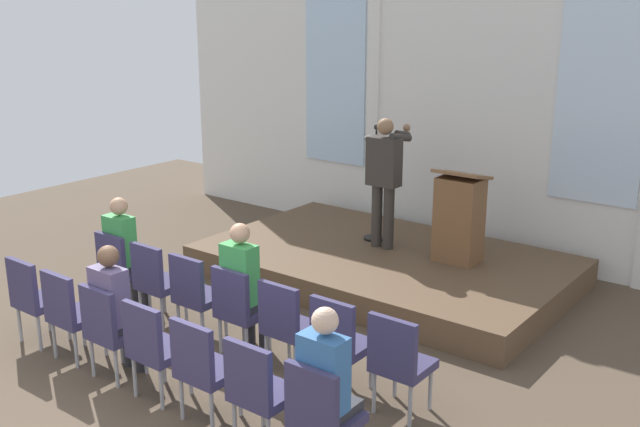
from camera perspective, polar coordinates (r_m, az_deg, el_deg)
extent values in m
plane|color=brown|center=(6.79, -15.74, -15.19)|extent=(15.54, 15.54, 0.00)
cube|color=silver|center=(10.55, 10.29, 8.90)|extent=(10.03, 0.10, 4.37)
cube|color=silver|center=(11.55, 1.18, 9.97)|extent=(1.11, 0.04, 2.45)
cube|color=silver|center=(11.16, 4.15, 9.49)|extent=(0.20, 0.08, 4.37)
cube|color=silver|center=(9.74, 20.74, 7.82)|extent=(1.11, 0.04, 2.45)
cube|color=brown|center=(9.58, 5.00, -4.00)|extent=(4.51, 2.78, 0.36)
cylinder|color=#332D28|center=(9.65, 4.38, -0.14)|extent=(0.14, 0.14, 0.83)
cylinder|color=#332D28|center=(9.56, 5.29, -0.33)|extent=(0.14, 0.14, 0.83)
cube|color=#332D28|center=(9.43, 4.94, 3.99)|extent=(0.42, 0.22, 0.62)
cube|color=maroon|center=(9.51, 5.32, 4.54)|extent=(0.06, 0.01, 0.37)
sphere|color=#8C6647|center=(9.35, 5.03, 6.66)|extent=(0.21, 0.21, 0.21)
cylinder|color=#332D28|center=(9.60, 4.00, 4.78)|extent=(0.09, 0.28, 0.45)
cylinder|color=#332D28|center=(9.40, 6.19, 5.83)|extent=(0.15, 0.36, 0.15)
cylinder|color=#332D28|center=(9.53, 6.35, 6.08)|extent=(0.11, 0.34, 0.15)
sphere|color=#8C6647|center=(9.80, 6.66, 6.55)|extent=(0.10, 0.10, 0.10)
cylinder|color=black|center=(10.03, 4.17, -1.89)|extent=(0.28, 0.28, 0.03)
cylinder|color=black|center=(9.83, 4.26, 2.22)|extent=(0.02, 0.02, 1.45)
sphere|color=#262626|center=(9.68, 4.35, 6.62)|extent=(0.07, 0.07, 0.07)
cube|color=brown|center=(9.19, 10.61, -0.49)|extent=(0.52, 0.40, 1.05)
cube|color=brown|center=(9.06, 10.85, 2.97)|extent=(0.60, 0.48, 0.14)
cylinder|color=#99999E|center=(8.90, -12.97, -5.81)|extent=(0.04, 0.04, 0.40)
cylinder|color=#99999E|center=(9.17, -14.42, -5.26)|extent=(0.04, 0.04, 0.40)
cylinder|color=#99999E|center=(8.71, -14.69, -6.43)|extent=(0.04, 0.04, 0.40)
cylinder|color=#99999E|center=(8.98, -16.12, -5.85)|extent=(0.04, 0.04, 0.40)
cube|color=#383356|center=(8.85, -14.66, -4.39)|extent=(0.46, 0.44, 0.08)
cube|color=#383356|center=(8.66, -15.77, -3.04)|extent=(0.46, 0.06, 0.46)
cylinder|color=#2D2D33|center=(9.10, -14.03, -5.26)|extent=(0.10, 0.10, 0.44)
cylinder|color=#2D2D33|center=(8.97, -13.30, -5.53)|extent=(0.10, 0.10, 0.44)
cube|color=#2D2D33|center=(8.87, -14.38, -3.92)|extent=(0.34, 0.36, 0.12)
cube|color=green|center=(8.70, -15.10, -1.98)|extent=(0.36, 0.20, 0.57)
sphere|color=tan|center=(8.60, -15.19, 0.54)|extent=(0.20, 0.20, 0.20)
cylinder|color=#99999E|center=(8.46, -10.26, -6.82)|extent=(0.04, 0.04, 0.40)
cylinder|color=#99999E|center=(8.72, -11.87, -6.22)|extent=(0.04, 0.04, 0.40)
cylinder|color=#99999E|center=(8.26, -12.01, -7.51)|extent=(0.04, 0.04, 0.40)
cylinder|color=#99999E|center=(8.52, -13.60, -6.87)|extent=(0.04, 0.04, 0.40)
cube|color=#383356|center=(8.40, -12.03, -5.34)|extent=(0.46, 0.44, 0.08)
cube|color=#383356|center=(8.19, -13.14, -3.95)|extent=(0.46, 0.06, 0.46)
cylinder|color=#99999E|center=(8.05, -7.25, -7.92)|extent=(0.04, 0.04, 0.40)
cylinder|color=#99999E|center=(8.29, -9.04, -7.27)|extent=(0.04, 0.04, 0.40)
cylinder|color=#99999E|center=(7.83, -9.01, -8.69)|extent=(0.04, 0.04, 0.40)
cylinder|color=#99999E|center=(8.08, -10.79, -7.99)|extent=(0.04, 0.04, 0.40)
cube|color=#383356|center=(7.97, -9.10, -6.38)|extent=(0.46, 0.44, 0.08)
cube|color=#383356|center=(7.75, -10.20, -4.95)|extent=(0.46, 0.06, 0.46)
cylinder|color=#99999E|center=(7.66, -3.90, -9.12)|extent=(0.04, 0.04, 0.40)
cylinder|color=#99999E|center=(7.88, -5.89, -8.41)|extent=(0.04, 0.04, 0.40)
cylinder|color=#99999E|center=(7.43, -5.65, -9.98)|extent=(0.04, 0.04, 0.40)
cylinder|color=#99999E|center=(7.66, -7.65, -9.22)|extent=(0.04, 0.04, 0.40)
cube|color=#383356|center=(7.56, -5.82, -7.53)|extent=(0.46, 0.44, 0.08)
cube|color=#383356|center=(7.33, -6.90, -6.05)|extent=(0.46, 0.06, 0.46)
cylinder|color=#2D2D33|center=(7.82, -5.35, -8.43)|extent=(0.10, 0.10, 0.44)
cylinder|color=#2D2D33|center=(7.71, -4.36, -8.78)|extent=(0.10, 0.10, 0.44)
cube|color=#2D2D33|center=(7.57, -5.52, -6.97)|extent=(0.34, 0.36, 0.12)
cube|color=green|center=(7.37, -6.18, -4.62)|extent=(0.36, 0.20, 0.61)
sphere|color=tan|center=(7.24, -6.17, -1.52)|extent=(0.20, 0.20, 0.20)
cylinder|color=#99999E|center=(7.30, -0.18, -10.40)|extent=(0.04, 0.04, 0.40)
cylinder|color=#99999E|center=(7.51, -2.39, -9.64)|extent=(0.04, 0.04, 0.40)
cylinder|color=#99999E|center=(7.07, -1.90, -11.36)|extent=(0.04, 0.04, 0.40)
cylinder|color=#99999E|center=(7.27, -4.13, -10.55)|extent=(0.04, 0.04, 0.40)
cube|color=#383356|center=(7.18, -2.17, -8.76)|extent=(0.46, 0.44, 0.08)
cube|color=#383356|center=(6.94, -3.20, -7.25)|extent=(0.46, 0.06, 0.46)
cylinder|color=#99999E|center=(6.98, 3.93, -11.75)|extent=(0.04, 0.04, 0.40)
cylinder|color=#99999E|center=(7.16, 1.49, -10.95)|extent=(0.04, 0.04, 0.40)
cylinder|color=#99999E|center=(6.73, 2.29, -12.84)|extent=(0.04, 0.04, 0.40)
cylinder|color=#99999E|center=(6.92, -0.20, -11.97)|extent=(0.04, 0.04, 0.40)
cube|color=#383356|center=(6.84, 1.89, -10.09)|extent=(0.46, 0.44, 0.08)
cube|color=#383356|center=(6.58, 0.94, -8.56)|extent=(0.46, 0.06, 0.46)
cylinder|color=#99999E|center=(6.70, 8.46, -13.15)|extent=(0.04, 0.04, 0.40)
cylinder|color=#99999E|center=(6.86, 5.78, -12.33)|extent=(0.04, 0.04, 0.40)
cylinder|color=#99999E|center=(6.45, 6.93, -14.37)|extent=(0.04, 0.04, 0.40)
cylinder|color=#99999E|center=(6.61, 4.17, -13.47)|extent=(0.04, 0.04, 0.40)
cube|color=#383356|center=(6.54, 6.40, -11.49)|extent=(0.46, 0.44, 0.08)
cube|color=#383356|center=(6.27, 5.56, -9.96)|extent=(0.46, 0.06, 0.46)
cylinder|color=#99999E|center=(8.32, -18.74, -7.87)|extent=(0.04, 0.04, 0.40)
cylinder|color=#99999E|center=(8.60, -20.10, -7.20)|extent=(0.04, 0.04, 0.40)
cylinder|color=#99999E|center=(8.16, -20.73, -8.55)|extent=(0.04, 0.04, 0.40)
cylinder|color=#99999E|center=(8.45, -22.04, -7.84)|extent=(0.04, 0.04, 0.40)
cube|color=#383356|center=(8.29, -20.57, -6.34)|extent=(0.46, 0.44, 0.08)
cube|color=#383356|center=(8.11, -21.88, -4.93)|extent=(0.46, 0.06, 0.46)
cylinder|color=#99999E|center=(7.85, -16.16, -9.11)|extent=(0.04, 0.04, 0.40)
cylinder|color=#99999E|center=(8.12, -17.70, -8.37)|extent=(0.04, 0.04, 0.40)
cylinder|color=#99999E|center=(7.68, -18.21, -9.88)|extent=(0.04, 0.04, 0.40)
cylinder|color=#99999E|center=(7.95, -19.71, -9.09)|extent=(0.04, 0.04, 0.40)
cube|color=#383356|center=(7.80, -18.10, -7.51)|extent=(0.46, 0.44, 0.08)
cube|color=#383356|center=(7.61, -19.45, -6.05)|extent=(0.46, 0.06, 0.46)
cylinder|color=#99999E|center=(7.40, -13.24, -10.49)|extent=(0.04, 0.04, 0.40)
cylinder|color=#99999E|center=(7.66, -14.98, -9.67)|extent=(0.04, 0.04, 0.40)
cylinder|color=#99999E|center=(7.21, -15.35, -11.36)|extent=(0.04, 0.04, 0.40)
cylinder|color=#99999E|center=(7.48, -17.06, -10.48)|extent=(0.04, 0.04, 0.40)
cube|color=#383356|center=(7.33, -15.30, -8.81)|extent=(0.46, 0.44, 0.08)
cube|color=#383356|center=(7.12, -16.67, -7.30)|extent=(0.46, 0.06, 0.46)
cylinder|color=#2D2D33|center=(7.59, -14.51, -9.71)|extent=(0.10, 0.10, 0.44)
cylinder|color=#2D2D33|center=(7.46, -13.64, -10.12)|extent=(0.10, 0.10, 0.44)
cube|color=#2D2D33|center=(7.34, -14.96, -8.24)|extent=(0.34, 0.36, 0.12)
cube|color=#594C72|center=(7.15, -15.84, -6.08)|extent=(0.36, 0.20, 0.54)
sphere|color=brown|center=(7.03, -15.95, -3.16)|extent=(0.20, 0.20, 0.20)
cylinder|color=#99999E|center=(6.97, -9.91, -12.01)|extent=(0.04, 0.04, 0.40)
cylinder|color=#99999E|center=(7.22, -11.90, -11.11)|extent=(0.04, 0.04, 0.40)
cylinder|color=#99999E|center=(6.78, -12.07, -13.01)|extent=(0.04, 0.04, 0.40)
cylinder|color=#99999E|center=(7.03, -14.03, -12.03)|extent=(0.04, 0.04, 0.40)
cube|color=#383356|center=(6.89, -12.10, -10.26)|extent=(0.46, 0.44, 0.08)
cube|color=#383356|center=(6.67, -13.48, -8.71)|extent=(0.46, 0.06, 0.46)
cylinder|color=#99999E|center=(6.58, -6.13, -13.67)|extent=(0.04, 0.04, 0.40)
cylinder|color=#99999E|center=(6.80, -8.39, -12.69)|extent=(0.04, 0.04, 0.40)
cylinder|color=#99999E|center=(6.37, -8.30, -14.82)|extent=(0.04, 0.04, 0.40)
cylinder|color=#99999E|center=(6.60, -10.56, -13.74)|extent=(0.04, 0.04, 0.40)
cube|color=#383356|center=(6.47, -8.43, -11.87)|extent=(0.46, 0.44, 0.08)
cube|color=#383356|center=(6.24, -9.80, -10.29)|extent=(0.46, 0.06, 0.46)
cylinder|color=#99999E|center=(6.22, -1.83, -15.47)|extent=(0.04, 0.04, 0.40)
cylinder|color=#99999E|center=(6.42, -4.40, -14.41)|extent=(0.04, 0.04, 0.40)
cylinder|color=#99999E|center=(6.21, -6.56, -15.62)|extent=(0.04, 0.04, 0.40)
cube|color=#383356|center=(6.09, -4.24, -13.63)|extent=(0.46, 0.44, 0.08)
cube|color=#383356|center=(5.84, -5.56, -12.04)|extent=(0.46, 0.06, 0.46)
cube|color=#383356|center=(5.75, 0.56, -15.53)|extent=(0.46, 0.44, 0.08)
cube|color=#383356|center=(5.48, -0.67, -13.95)|extent=(0.46, 0.06, 0.46)
cube|color=#2D2D33|center=(5.76, 0.93, -14.77)|extent=(0.34, 0.36, 0.12)
cube|color=#3366A5|center=(5.51, 0.25, -12.10)|extent=(0.36, 0.20, 0.58)
sphere|color=beige|center=(5.35, 0.38, -8.22)|extent=(0.20, 0.20, 0.20)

